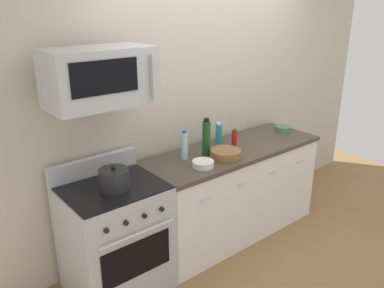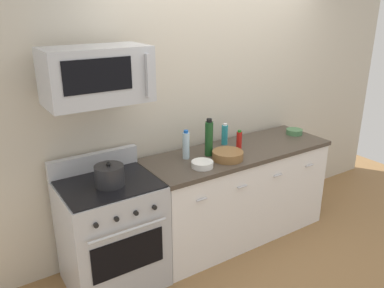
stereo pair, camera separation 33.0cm
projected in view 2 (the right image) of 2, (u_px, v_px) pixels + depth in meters
name	position (u px, v px, depth m)	size (l,w,h in m)	color
ground_plane	(235.00, 233.00, 4.01)	(5.96, 5.96, 0.00)	olive
back_wall	(214.00, 97.00, 3.87)	(4.97, 0.10, 2.70)	beige
counter_unit	(237.00, 193.00, 3.86)	(1.88, 0.66, 0.92)	white
range_oven	(112.00, 233.00, 3.18)	(0.76, 0.69, 1.07)	#B7BABF
microwave	(97.00, 75.00, 2.78)	(0.74, 0.44, 0.40)	#B7BABF
bottle_dish_soap	(225.00, 134.00, 3.81)	(0.06, 0.06, 0.21)	teal
bottle_wine_green	(209.00, 138.00, 3.52)	(0.07, 0.07, 0.35)	#19471E
bottle_water_clear	(186.00, 145.00, 3.46)	(0.06, 0.06, 0.26)	silver
bottle_hot_sauce_red	(239.00, 140.00, 3.68)	(0.05, 0.05, 0.19)	#B21914
bowl_white_ceramic	(202.00, 164.00, 3.30)	(0.19, 0.19, 0.05)	white
bowl_wooden_salad	(228.00, 155.00, 3.46)	(0.28, 0.28, 0.08)	brown
bowl_green_glaze	(294.00, 132.00, 4.13)	(0.17, 0.17, 0.05)	#477A4C
stockpot	(109.00, 175.00, 2.96)	(0.22, 0.22, 0.19)	#262628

